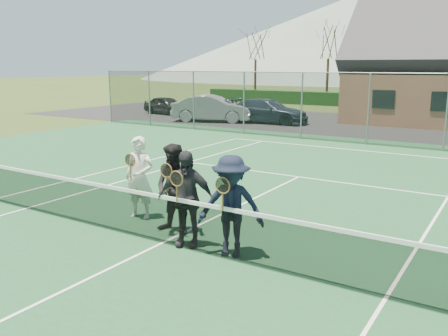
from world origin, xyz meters
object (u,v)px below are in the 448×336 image
at_px(car_c, 267,111).
at_px(player_c, 186,199).
at_px(player_d, 231,206).
at_px(player_b, 176,189).
at_px(tennis_net, 162,217).
at_px(car_b, 213,109).
at_px(player_a, 140,177).
at_px(car_a, 167,105).

bearing_deg(car_c, player_c, -161.01).
bearing_deg(player_d, player_b, 165.30).
bearing_deg(tennis_net, car_b, 120.85).
bearing_deg(player_d, player_a, 164.67).
xyz_separation_m(car_a, tennis_net, (15.26, -19.00, -0.07)).
bearing_deg(tennis_net, car_c, 111.37).
xyz_separation_m(car_b, player_b, (10.03, -16.42, 0.14)).
relative_size(tennis_net, player_b, 6.49).
relative_size(car_b, player_d, 2.65).
distance_m(car_b, player_a, 18.29).
distance_m(player_b, player_d, 1.58).
xyz_separation_m(car_b, car_c, (3.05, 1.17, -0.08)).
height_order(car_a, player_a, player_a).
bearing_deg(player_d, tennis_net, -171.50).
bearing_deg(player_c, player_d, 1.64).
relative_size(car_a, car_c, 0.74).
bearing_deg(player_d, car_c, 115.31).
xyz_separation_m(car_a, player_c, (15.70, -18.82, 0.31)).
relative_size(car_c, tennis_net, 0.41).
xyz_separation_m(player_b, player_d, (1.53, -0.40, -0.00)).
height_order(car_c, player_d, player_d).
xyz_separation_m(car_c, player_b, (6.98, -17.59, 0.22)).
bearing_deg(car_a, player_d, -130.05).
height_order(car_c, player_a, player_a).
height_order(car_c, tennis_net, car_c).
xyz_separation_m(player_a, player_b, (1.27, -0.37, -0.00)).
bearing_deg(player_c, car_a, 129.83).
bearing_deg(car_c, tennis_net, -162.40).
distance_m(car_a, tennis_net, 24.37).
relative_size(car_c, player_a, 2.68).
bearing_deg(car_a, tennis_net, -132.82).
height_order(player_a, player_d, same).
relative_size(player_c, player_d, 1.00).
height_order(car_c, player_c, player_c).
distance_m(car_a, car_b, 5.46).
relative_size(car_a, player_d, 2.00).
relative_size(car_b, tennis_net, 0.41).
bearing_deg(player_a, player_b, -16.08).
relative_size(car_b, player_a, 2.65).
relative_size(tennis_net, player_d, 6.49).
height_order(car_a, player_d, player_d).
bearing_deg(player_d, car_b, 124.50).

